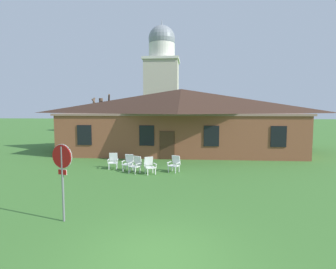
# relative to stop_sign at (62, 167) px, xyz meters

# --- Properties ---
(ground_plane) EXTENTS (200.00, 200.00, 0.00)m
(ground_plane) POSITION_rel_stop_sign_xyz_m (3.33, -2.01, -1.82)
(ground_plane) COLOR #3D702D
(brick_building) EXTENTS (19.65, 10.40, 5.50)m
(brick_building) POSITION_rel_stop_sign_xyz_m (3.33, 16.50, 0.98)
(brick_building) COLOR brown
(brick_building) RESTS_ON ground
(dome_tower) EXTENTS (5.18, 5.18, 16.75)m
(dome_tower) POSITION_rel_stop_sign_xyz_m (-0.05, 32.54, 5.74)
(dome_tower) COLOR #BCB29E
(dome_tower) RESTS_ON ground
(stop_sign) EXTENTS (0.77, 0.28, 2.57)m
(stop_sign) POSITION_rel_stop_sign_xyz_m (0.00, 0.00, 0.00)
(stop_sign) COLOR slate
(stop_sign) RESTS_ON ground
(lawn_chair_by_porch) EXTENTS (0.71, 0.75, 0.96)m
(lawn_chair_by_porch) POSITION_rel_stop_sign_xyz_m (-0.63, 8.12, -1.32)
(lawn_chair_by_porch) COLOR white
(lawn_chair_by_porch) RESTS_ON ground
(lawn_chair_near_door) EXTENTS (0.70, 0.73, 0.96)m
(lawn_chair_near_door) POSITION_rel_stop_sign_xyz_m (0.44, 7.68, -1.32)
(lawn_chair_near_door) COLOR white
(lawn_chair_near_door) RESTS_ON ground
(lawn_chair_left_end) EXTENTS (0.82, 0.85, 0.96)m
(lawn_chair_left_end) POSITION_rel_stop_sign_xyz_m (1.00, 7.10, -1.32)
(lawn_chair_left_end) COLOR silver
(lawn_chair_left_end) RESTS_ON ground
(lawn_chair_middle) EXTENTS (0.81, 0.85, 0.96)m
(lawn_chair_middle) POSITION_rel_stop_sign_xyz_m (1.84, 6.90, -1.32)
(lawn_chair_middle) COLOR silver
(lawn_chair_middle) RESTS_ON ground
(lawn_chair_right_end) EXTENTS (0.80, 0.84, 0.96)m
(lawn_chair_right_end) POSITION_rel_stop_sign_xyz_m (3.25, 7.47, -1.32)
(lawn_chair_right_end) COLOR white
(lawn_chair_right_end) RESTS_ON ground
(bare_tree_beside_building) EXTENTS (1.99, 1.96, 5.13)m
(bare_tree_beside_building) POSITION_rel_stop_sign_xyz_m (-4.40, 17.50, 0.96)
(bare_tree_beside_building) COLOR brown
(bare_tree_beside_building) RESTS_ON ground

